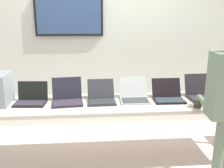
# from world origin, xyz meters

# --- Properties ---
(ground) EXTENTS (8.00, 8.00, 0.04)m
(ground) POSITION_xyz_m (0.00, 0.00, -0.02)
(ground) COLOR beige
(back_wall) EXTENTS (8.00, 0.11, 2.75)m
(back_wall) POSITION_xyz_m (-0.02, 1.13, 1.39)
(back_wall) COLOR silver
(back_wall) RESTS_ON ground
(workbench) EXTENTS (3.39, 0.70, 0.76)m
(workbench) POSITION_xyz_m (0.00, 0.00, 0.72)
(workbench) COLOR #ADA89D
(workbench) RESTS_ON ground
(laptop_station_0) EXTENTS (0.37, 0.30, 0.24)m
(laptop_station_0) POSITION_xyz_m (-1.01, 0.05, 0.82)
(laptop_station_0) COLOR black
(laptop_station_0) RESTS_ON workbench
(laptop_station_1) EXTENTS (0.37, 0.36, 0.27)m
(laptop_station_1) POSITION_xyz_m (-0.60, 0.04, 0.83)
(laptop_station_1) COLOR #21202C
(laptop_station_1) RESTS_ON workbench
(laptop_station_2) EXTENTS (0.33, 0.37, 0.23)m
(laptop_station_2) POSITION_xyz_m (-0.20, 0.05, 0.82)
(laptop_station_2) COLOR #26282C
(laptop_station_2) RESTS_ON workbench
(laptop_station_3) EXTENTS (0.35, 0.36, 0.25)m
(laptop_station_3) POSITION_xyz_m (0.20, 0.06, 0.82)
(laptop_station_3) COLOR #B2B6B5
(laptop_station_3) RESTS_ON workbench
(laptop_station_4) EXTENTS (0.36, 0.35, 0.23)m
(laptop_station_4) POSITION_xyz_m (0.61, 0.04, 0.82)
(laptop_station_4) COLOR black
(laptop_station_4) RESTS_ON workbench
(laptop_station_5) EXTENTS (0.33, 0.37, 0.27)m
(laptop_station_5) POSITION_xyz_m (1.02, 0.07, 0.83)
(laptop_station_5) COLOR black
(laptop_station_5) RESTS_ON workbench
(coffee_mug) EXTENTS (0.09, 0.09, 0.09)m
(coffee_mug) POSITION_xyz_m (0.86, -0.25, 0.81)
(coffee_mug) COLOR #312C26
(coffee_mug) RESTS_ON workbench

